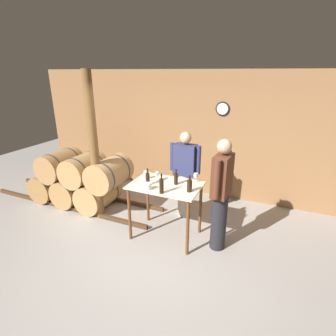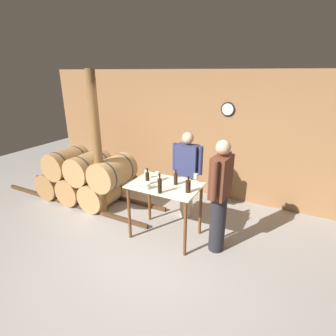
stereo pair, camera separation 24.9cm
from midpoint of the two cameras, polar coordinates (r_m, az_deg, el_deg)
ground_plane at (r=4.17m, az=-2.84°, el=-19.26°), size 14.00×14.00×0.00m
back_wall at (r=5.75m, az=9.95°, el=6.90°), size 8.40×0.08×2.70m
barrel_rack at (r=5.80m, az=-16.56°, el=-2.00°), size 3.84×0.87×1.11m
tasting_table at (r=4.26m, az=1.07°, el=-5.84°), size 1.12×0.76×0.95m
wooden_post at (r=4.87m, az=-13.72°, el=4.18°), size 0.16×0.16×2.70m
wine_bottle_far_left at (r=4.16m, az=-2.79°, el=-2.22°), size 0.06×0.06×0.27m
wine_bottle_left at (r=3.86m, az=0.06°, el=-3.83°), size 0.06×0.06×0.31m
wine_bottle_center at (r=4.16m, az=3.40°, el=-2.35°), size 0.07×0.07×0.25m
wine_bottle_right at (r=3.92m, az=6.22°, el=-3.95°), size 0.08×0.08×0.26m
wine_glass_near_left at (r=4.39m, az=-3.11°, el=-0.99°), size 0.07×0.07×0.15m
wine_glass_near_center at (r=4.30m, az=-0.69°, el=-1.36°), size 0.06×0.06×0.15m
wine_glass_near_right at (r=4.24m, az=7.78°, el=-1.84°), size 0.07×0.07×0.16m
ice_bucket at (r=4.02m, az=-2.87°, el=-3.90°), size 0.11×0.11×0.10m
person_host at (r=4.86m, az=5.61°, el=-1.24°), size 0.59×0.24×1.66m
person_visitor_with_scarf at (r=3.96m, az=12.97°, el=-5.82°), size 0.25×0.59×1.78m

